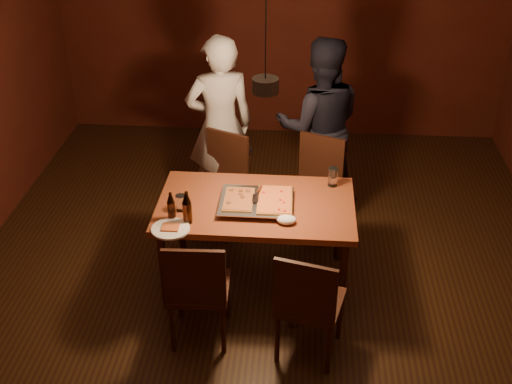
# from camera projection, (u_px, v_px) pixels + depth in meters

# --- Properties ---
(room_shell) EXTENTS (6.00, 6.00, 6.00)m
(room_shell) POSITION_uv_depth(u_px,v_px,m) (265.00, 133.00, 4.45)
(room_shell) COLOR #34200E
(room_shell) RESTS_ON ground
(dining_table) EXTENTS (1.50, 0.90, 0.75)m
(dining_table) POSITION_uv_depth(u_px,v_px,m) (256.00, 211.00, 4.92)
(dining_table) COLOR brown
(dining_table) RESTS_ON floor
(chair_far_left) EXTENTS (0.56, 0.56, 0.49)m
(chair_far_left) POSITION_uv_depth(u_px,v_px,m) (222.00, 173.00, 5.73)
(chair_far_left) COLOR #38190F
(chair_far_left) RESTS_ON floor
(chair_far_right) EXTENTS (0.55, 0.55, 0.49)m
(chair_far_right) POSITION_uv_depth(u_px,v_px,m) (316.00, 177.00, 5.67)
(chair_far_right) COLOR #38190F
(chair_far_right) RESTS_ON floor
(chair_near_left) EXTENTS (0.44, 0.44, 0.49)m
(chair_near_left) POSITION_uv_depth(u_px,v_px,m) (197.00, 284.00, 4.39)
(chair_near_left) COLOR #38190F
(chair_near_left) RESTS_ON floor
(chair_near_right) EXTENTS (0.51, 0.51, 0.49)m
(chair_near_right) POSITION_uv_depth(u_px,v_px,m) (308.00, 298.00, 4.26)
(chair_near_right) COLOR #38190F
(chair_near_right) RESTS_ON floor
(pizza_tray) EXTENTS (0.56, 0.46, 0.05)m
(pizza_tray) POSITION_uv_depth(u_px,v_px,m) (256.00, 203.00, 4.84)
(pizza_tray) COLOR silver
(pizza_tray) RESTS_ON dining_table
(pizza_meat) EXTENTS (0.22, 0.35, 0.02)m
(pizza_meat) POSITION_uv_depth(u_px,v_px,m) (239.00, 199.00, 4.83)
(pizza_meat) COLOR maroon
(pizza_meat) RESTS_ON pizza_tray
(pizza_cheese) EXTENTS (0.27, 0.42, 0.02)m
(pizza_cheese) POSITION_uv_depth(u_px,v_px,m) (275.00, 200.00, 4.82)
(pizza_cheese) COLOR gold
(pizza_cheese) RESTS_ON pizza_tray
(spatula) EXTENTS (0.12, 0.25, 0.04)m
(spatula) POSITION_uv_depth(u_px,v_px,m) (256.00, 198.00, 4.83)
(spatula) COLOR silver
(spatula) RESTS_ON pizza_tray
(beer_bottle_a) EXTENTS (0.06, 0.06, 0.22)m
(beer_bottle_a) POSITION_uv_depth(u_px,v_px,m) (171.00, 206.00, 4.65)
(beer_bottle_a) COLOR black
(beer_bottle_a) RESTS_ON dining_table
(beer_bottle_b) EXTENTS (0.07, 0.07, 0.26)m
(beer_bottle_b) POSITION_uv_depth(u_px,v_px,m) (187.00, 207.00, 4.60)
(beer_bottle_b) COLOR black
(beer_bottle_b) RESTS_ON dining_table
(water_glass_left) EXTENTS (0.08, 0.08, 0.12)m
(water_glass_left) POSITION_uv_depth(u_px,v_px,m) (181.00, 203.00, 4.77)
(water_glass_left) COLOR silver
(water_glass_left) RESTS_ON dining_table
(water_glass_right) EXTENTS (0.08, 0.08, 0.16)m
(water_glass_right) POSITION_uv_depth(u_px,v_px,m) (333.00, 177.00, 5.08)
(water_glass_right) COLOR silver
(water_glass_right) RESTS_ON dining_table
(plate_slice) EXTENTS (0.28, 0.28, 0.03)m
(plate_slice) POSITION_uv_depth(u_px,v_px,m) (171.00, 229.00, 4.57)
(plate_slice) COLOR white
(plate_slice) RESTS_ON dining_table
(napkin) EXTENTS (0.14, 0.11, 0.06)m
(napkin) POSITION_uv_depth(u_px,v_px,m) (286.00, 219.00, 4.64)
(napkin) COLOR white
(napkin) RESTS_ON dining_table
(diner_white) EXTENTS (0.71, 0.58, 1.70)m
(diner_white) POSITION_uv_depth(u_px,v_px,m) (220.00, 126.00, 5.85)
(diner_white) COLOR silver
(diner_white) RESTS_ON floor
(diner_dark) EXTENTS (0.86, 0.70, 1.68)m
(diner_dark) POSITION_uv_depth(u_px,v_px,m) (319.00, 126.00, 5.87)
(diner_dark) COLOR black
(diner_dark) RESTS_ON floor
(pendant_lamp) EXTENTS (0.18, 0.18, 1.10)m
(pendant_lamp) POSITION_uv_depth(u_px,v_px,m) (265.00, 84.00, 4.27)
(pendant_lamp) COLOR black
(pendant_lamp) RESTS_ON ceiling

